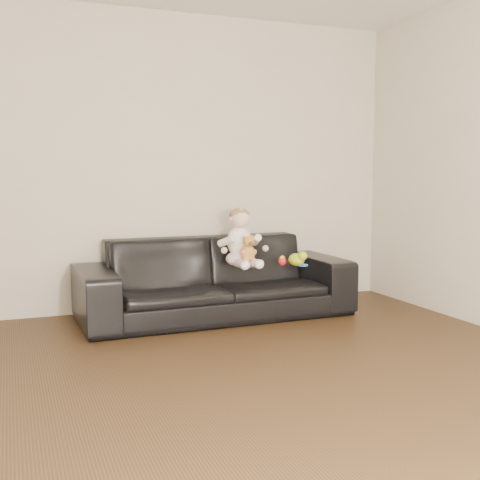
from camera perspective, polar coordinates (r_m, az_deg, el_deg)
name	(u,v)px	position (r m, az deg, el deg)	size (l,w,h in m)	color
floor	(240,435)	(2.91, 0.01, -18.00)	(5.50, 5.50, 0.00)	#392614
wall_back	(126,162)	(5.31, -10.80, 7.26)	(5.00, 5.00, 0.00)	beige
sofa	(215,278)	(5.06, -2.36, -3.60)	(2.26, 0.88, 0.66)	black
baby	(241,241)	(4.96, 0.06, -0.09)	(0.34, 0.42, 0.48)	silver
teddy_bear	(248,249)	(4.84, 0.79, -0.86)	(0.14, 0.14, 0.21)	#BE7936
toy_green	(296,260)	(5.03, 5.38, -1.87)	(0.13, 0.15, 0.11)	#B2CC18
toy_rattle	(282,261)	(5.05, 4.03, -2.02)	(0.07, 0.07, 0.07)	red
toy_blue_disc	(303,265)	(5.06, 5.95, -2.38)	(0.09, 0.09, 0.01)	blue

